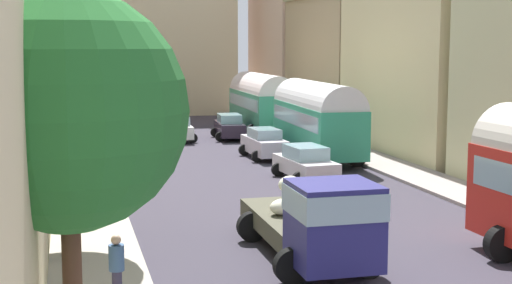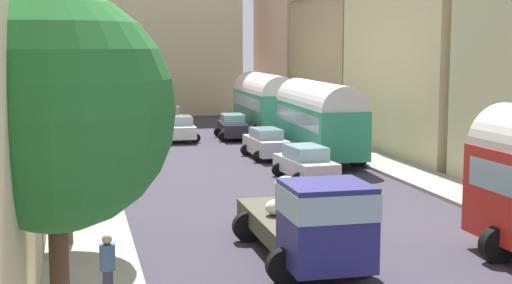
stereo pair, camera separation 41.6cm
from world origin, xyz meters
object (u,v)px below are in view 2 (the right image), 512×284
at_px(car_2, 306,163).
at_px(parked_bus_2, 264,101).
at_px(cargo_truck_0, 310,220).
at_px(pedestrian_2, 96,144).
at_px(parked_bus_1, 319,117).
at_px(pedestrian_1, 108,267).
at_px(car_3, 266,143).
at_px(pedestrian_0, 95,167).
at_px(car_1, 166,116).
at_px(car_4, 232,127).
at_px(car_0, 179,129).

bearing_deg(car_2, parked_bus_2, 81.82).
relative_size(cargo_truck_0, pedestrian_2, 4.10).
bearing_deg(parked_bus_1, pedestrian_1, -120.02).
bearing_deg(cargo_truck_0, pedestrian_2, 104.49).
bearing_deg(parked_bus_1, car_3, 162.66).
xyz_separation_m(pedestrian_0, pedestrian_2, (0.23, 7.31, 0.00)).
distance_m(car_1, car_3, 16.24).
height_order(cargo_truck_0, car_3, cargo_truck_0).
height_order(car_4, pedestrian_0, pedestrian_0).
height_order(pedestrian_0, pedestrian_1, pedestrian_1).
bearing_deg(car_3, car_4, 90.39).
relative_size(parked_bus_1, parked_bus_2, 0.99).
height_order(parked_bus_2, car_0, parked_bus_2).
relative_size(car_0, pedestrian_2, 2.16).
distance_m(car_1, pedestrian_1, 37.22).
bearing_deg(car_2, car_1, 98.67).
xyz_separation_m(parked_bus_1, car_2, (-2.49, -5.71, -1.45)).
height_order(parked_bus_1, pedestrian_0, parked_bus_1).
height_order(car_4, pedestrian_2, pedestrian_2).
distance_m(cargo_truck_0, car_4, 27.36).
relative_size(cargo_truck_0, car_1, 1.64).
xyz_separation_m(pedestrian_1, pedestrian_2, (0.31, 21.49, -0.03)).
height_order(cargo_truck_0, car_1, cargo_truck_0).
bearing_deg(pedestrian_0, car_1, 76.06).
height_order(car_0, car_4, car_4).
relative_size(car_2, car_3, 1.05).
distance_m(cargo_truck_0, car_0, 26.97).
xyz_separation_m(parked_bus_1, pedestrian_0, (-11.52, -5.90, -1.24)).
height_order(car_2, pedestrian_2, pedestrian_2).
bearing_deg(parked_bus_2, pedestrian_0, -123.92).
xyz_separation_m(parked_bus_2, pedestrian_2, (-11.22, -9.71, -1.24)).
relative_size(parked_bus_1, car_1, 2.19).
relative_size(car_2, pedestrian_0, 2.40).
distance_m(car_3, pedestrian_2, 8.71).
relative_size(parked_bus_2, car_4, 2.33).
bearing_deg(pedestrian_2, parked_bus_2, 40.90).
distance_m(pedestrian_1, pedestrian_2, 21.49).
xyz_separation_m(parked_bus_2, car_4, (-2.59, -2.08, -1.42)).
height_order(parked_bus_2, pedestrian_0, parked_bus_2).
xyz_separation_m(car_1, car_2, (3.42, -22.42, -0.02)).
bearing_deg(pedestrian_2, pedestrian_0, -91.83).
xyz_separation_m(cargo_truck_0, car_0, (0.21, 26.96, -0.52)).
bearing_deg(car_1, car_3, -78.26).
height_order(car_1, car_3, car_3).
height_order(car_2, pedestrian_0, pedestrian_0).
relative_size(car_0, car_4, 0.91).
bearing_deg(parked_bus_1, parked_bus_2, 90.35).
height_order(parked_bus_2, car_4, parked_bus_2).
xyz_separation_m(car_4, pedestrian_2, (-8.63, -7.64, 0.18)).
bearing_deg(car_1, pedestrian_0, -103.94).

